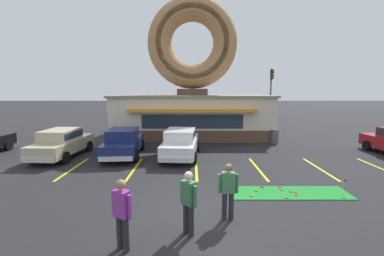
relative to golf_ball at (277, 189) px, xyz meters
name	(u,v)px	position (x,y,z in m)	size (l,w,h in m)	color
ground_plane	(207,221)	(-2.84, -2.32, -0.05)	(160.00, 160.00, 0.00)	#232326
donut_shop_building	(192,90)	(-3.24, 11.62, 3.69)	(12.30, 6.75, 10.96)	brown
putting_mat	(290,193)	(0.36, -0.31, -0.04)	(4.32, 1.25, 0.03)	#1E842D
mini_donut_near_left	(287,198)	(0.06, -0.81, 0.00)	(0.13, 0.13, 0.04)	#D8667F
mini_donut_near_right	(296,192)	(0.58, -0.34, 0.00)	(0.13, 0.13, 0.04)	#D17F47
mini_donut_mid_left	(256,190)	(-0.85, -0.17, 0.00)	(0.13, 0.13, 0.04)	#A5724C
mini_donut_mid_centre	(280,187)	(0.17, 0.18, 0.00)	(0.13, 0.13, 0.04)	#A5724C
mini_donut_mid_right	(282,189)	(0.16, -0.07, 0.00)	(0.13, 0.13, 0.04)	#D17F47
mini_donut_far_left	(291,191)	(0.43, -0.25, 0.00)	(0.13, 0.13, 0.04)	#A5724C
mini_donut_far_centre	(262,187)	(-0.53, 0.20, 0.00)	(0.13, 0.13, 0.04)	brown
mini_donut_far_right	(251,196)	(-1.14, -0.63, 0.00)	(0.13, 0.13, 0.04)	#D8667F
mini_donut_extra	(296,195)	(0.50, -0.58, 0.00)	(0.13, 0.13, 0.04)	#D17F47
golf_ball	(277,189)	(0.00, 0.00, 0.00)	(0.04, 0.04, 0.04)	white
putting_flag_pin	(344,183)	(2.31, -0.39, 0.39)	(0.13, 0.01, 0.55)	silver
car_champagne	(62,142)	(-10.62, 4.84, 0.82)	(2.14, 4.64, 1.60)	#BCAD89
car_navy	(124,141)	(-7.21, 5.08, 0.82)	(2.23, 4.67, 1.60)	navy
car_white	(181,142)	(-3.91, 4.84, 0.82)	(2.21, 4.67, 1.60)	silver
pedestrian_blue_sweater_man	(189,200)	(-3.36, -3.04, 0.92)	(0.44, 0.46, 1.73)	#232328
pedestrian_hooded_kid	(122,211)	(-4.91, -3.72, 0.93)	(0.53, 0.39, 1.76)	#232328
pedestrian_leather_jacket_man	(228,189)	(-2.22, -2.25, 0.90)	(0.60, 0.25, 1.71)	#232328
trash_bin	(275,136)	(2.62, 8.62, 0.45)	(0.57, 0.57, 0.97)	#51565B
traffic_light_pole	(271,90)	(4.45, 15.94, 3.66)	(0.28, 0.47, 5.80)	#595B60
parking_stripe_far_left	(73,169)	(-9.06, 2.68, -0.05)	(0.12, 3.60, 0.01)	yellow
parking_stripe_left	(135,169)	(-6.06, 2.68, -0.05)	(0.12, 3.60, 0.01)	yellow
parking_stripe_mid_left	(196,169)	(-3.06, 2.68, -0.05)	(0.12, 3.60, 0.01)	yellow
parking_stripe_centre	(258,169)	(-0.06, 2.68, -0.05)	(0.12, 3.60, 0.01)	yellow
parking_stripe_mid_right	(320,169)	(2.94, 2.68, -0.05)	(0.12, 3.60, 0.01)	yellow
parking_stripe_right	(381,169)	(5.94, 2.68, -0.05)	(0.12, 3.60, 0.01)	yellow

